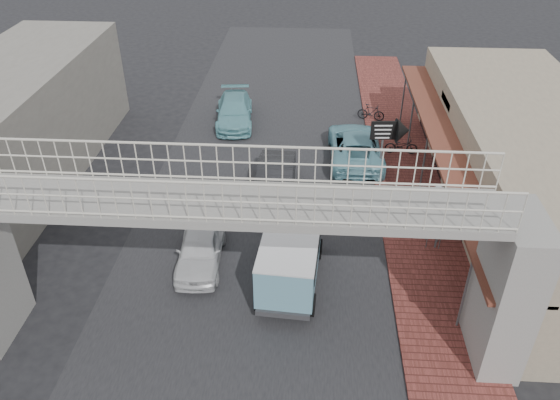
# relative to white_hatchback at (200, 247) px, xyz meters

# --- Properties ---
(ground) EXTENTS (120.00, 120.00, 0.00)m
(ground) POSITION_rel_white_hatchback_xyz_m (1.83, 0.27, -0.66)
(ground) COLOR black
(ground) RESTS_ON ground
(road_strip) EXTENTS (10.00, 60.00, 0.01)m
(road_strip) POSITION_rel_white_hatchback_xyz_m (1.83, 0.27, -0.66)
(road_strip) COLOR black
(road_strip) RESTS_ON ground
(sidewalk) EXTENTS (3.00, 40.00, 0.10)m
(sidewalk) POSITION_rel_white_hatchback_xyz_m (8.33, 3.27, -0.61)
(sidewalk) COLOR brown
(sidewalk) RESTS_ON ground
(shophouse_row) EXTENTS (7.20, 18.00, 4.00)m
(shophouse_row) POSITION_rel_white_hatchback_xyz_m (12.80, 4.28, 1.35)
(shophouse_row) COLOR gray
(shophouse_row) RESTS_ON ground
(footbridge) EXTENTS (16.40, 2.40, 6.34)m
(footbridge) POSITION_rel_white_hatchback_xyz_m (1.83, -3.73, 2.52)
(footbridge) COLOR gray
(footbridge) RESTS_ON ground
(building_far_left) EXTENTS (5.00, 14.00, 5.00)m
(building_far_left) POSITION_rel_white_hatchback_xyz_m (-9.17, 6.27, 1.84)
(building_far_left) COLOR gray
(building_far_left) RESTS_ON ground
(white_hatchback) EXTENTS (1.75, 3.95, 1.32)m
(white_hatchback) POSITION_rel_white_hatchback_xyz_m (0.00, 0.00, 0.00)
(white_hatchback) COLOR silver
(white_hatchback) RESTS_ON ground
(dark_sedan) EXTENTS (1.63, 4.53, 1.49)m
(dark_sedan) POSITION_rel_white_hatchback_xyz_m (2.40, 4.66, 0.08)
(dark_sedan) COLOR black
(dark_sedan) RESTS_ON ground
(angkot_curb) EXTENTS (2.55, 5.36, 1.48)m
(angkot_curb) POSITION_rel_white_hatchback_xyz_m (6.03, 8.13, 0.08)
(angkot_curb) COLOR #67A4B2
(angkot_curb) RESTS_ON ground
(angkot_far) EXTENTS (2.36, 4.83, 1.35)m
(angkot_far) POSITION_rel_white_hatchback_xyz_m (-0.34, 11.92, 0.02)
(angkot_far) COLOR #69ADB6
(angkot_far) RESTS_ON ground
(angkot_van) EXTENTS (2.23, 4.37, 2.08)m
(angkot_van) POSITION_rel_white_hatchback_xyz_m (3.32, -0.96, 0.66)
(angkot_van) COLOR black
(angkot_van) RESTS_ON ground
(motorcycle_near) EXTENTS (1.60, 0.61, 0.83)m
(motorcycle_near) POSITION_rel_white_hatchback_xyz_m (8.32, 8.73, -0.14)
(motorcycle_near) COLOR black
(motorcycle_near) RESTS_ON sidewalk
(motorcycle_far) EXTENTS (1.56, 0.80, 0.90)m
(motorcycle_far) POSITION_rel_white_hatchback_xyz_m (7.13, 12.52, -0.11)
(motorcycle_far) COLOR black
(motorcycle_far) RESTS_ON sidewalk
(street_clock) EXTENTS (0.66, 0.56, 2.63)m
(street_clock) POSITION_rel_white_hatchback_xyz_m (8.64, 1.44, 1.62)
(street_clock) COLOR #59595B
(street_clock) RESTS_ON sidewalk
(arrow_sign) EXTENTS (1.73, 1.10, 2.95)m
(arrow_sign) POSITION_rel_white_hatchback_xyz_m (7.75, 6.30, 1.82)
(arrow_sign) COLOR #59595B
(arrow_sign) RESTS_ON sidewalk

